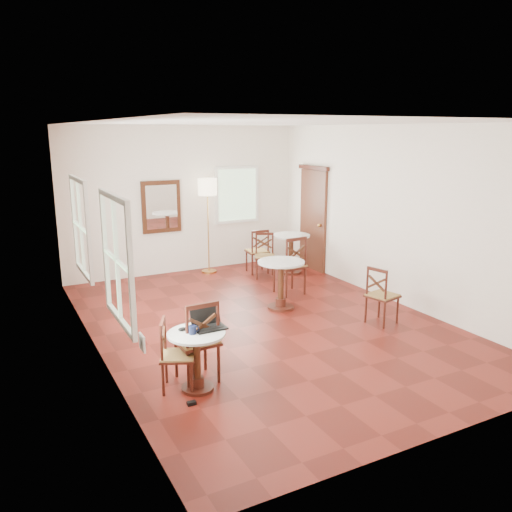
{
  "coord_description": "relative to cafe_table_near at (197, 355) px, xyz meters",
  "views": [
    {
      "loc": [
        -3.64,
        -6.65,
        2.89
      ],
      "look_at": [
        0.0,
        0.3,
        1.0
      ],
      "focal_mm": 36.52,
      "sensor_mm": 36.0,
      "label": 1
    }
  ],
  "objects": [
    {
      "name": "ground",
      "position": [
        1.7,
        1.51,
        -0.43
      ],
      "size": [
        7.0,
        7.0,
        0.0
      ],
      "primitive_type": "plane",
      "color": "maroon",
      "rests_on": "ground"
    },
    {
      "name": "room_shell",
      "position": [
        1.64,
        1.78,
        1.46
      ],
      "size": [
        5.02,
        7.02,
        3.01
      ],
      "color": "white",
      "rests_on": "ground"
    },
    {
      "name": "cafe_table_near",
      "position": [
        0.0,
        0.0,
        0.0
      ],
      "size": [
        0.66,
        0.66,
        0.69
      ],
      "color": "#431A10",
      "rests_on": "ground"
    },
    {
      "name": "cafe_table_mid",
      "position": [
        2.26,
        1.98,
        0.07
      ],
      "size": [
        0.77,
        0.77,
        0.81
      ],
      "color": "#431A10",
      "rests_on": "ground"
    },
    {
      "name": "cafe_table_back",
      "position": [
        3.57,
        3.81,
        0.07
      ],
      "size": [
        0.77,
        0.77,
        0.81
      ],
      "color": "#431A10",
      "rests_on": "ground"
    },
    {
      "name": "chair_near_a",
      "position": [
        0.09,
        0.2,
        0.07
      ],
      "size": [
        0.48,
        0.48,
        1.01
      ],
      "rotation": [
        0.0,
        0.0,
        3.18
      ],
      "color": "#431A10",
      "rests_on": "ground"
    },
    {
      "name": "chair_near_b",
      "position": [
        -0.21,
        0.12,
        -0.01
      ],
      "size": [
        0.51,
        0.51,
        0.84
      ],
      "rotation": [
        0.0,
        0.0,
        1.14
      ],
      "color": "#431A10",
      "rests_on": "ground"
    },
    {
      "name": "chair_mid_a",
      "position": [
        2.82,
        2.6,
        0.1
      ],
      "size": [
        0.52,
        0.52,
        1.07
      ],
      "rotation": [
        0.0,
        0.0,
        3.19
      ],
      "color": "#431A10",
      "rests_on": "ground"
    },
    {
      "name": "chair_mid_b",
      "position": [
        3.27,
        0.67,
        0.02
      ],
      "size": [
        0.5,
        0.5,
        0.9
      ],
      "rotation": [
        0.0,
        0.0,
        1.8
      ],
      "color": "#431A10",
      "rests_on": "ground"
    },
    {
      "name": "chair_back_a",
      "position": [
        2.97,
        4.16,
        0.03
      ],
      "size": [
        0.48,
        0.48,
        0.93
      ],
      "rotation": [
        0.0,
        0.0,
        3.02
      ],
      "color": "#431A10",
      "rests_on": "ground"
    },
    {
      "name": "chair_back_b",
      "position": [
        2.94,
        3.79,
        0.01
      ],
      "size": [
        0.55,
        0.55,
        0.89
      ],
      "rotation": [
        0.0,
        0.0,
        -0.45
      ],
      "color": "#431A10",
      "rests_on": "ground"
    },
    {
      "name": "floor_lamp",
      "position": [
        2.08,
        4.66,
        1.23
      ],
      "size": [
        0.38,
        0.38,
        1.96
      ],
      "color": "#BF8C3F",
      "rests_on": "ground"
    },
    {
      "name": "laptop",
      "position": [
        0.18,
        0.1,
        0.33
      ],
      "size": [
        0.36,
        0.31,
        0.26
      ],
      "rotation": [
        0.0,
        0.0,
        0.01
      ],
      "color": "black",
      "rests_on": "cafe_table_near"
    },
    {
      "name": "mouse",
      "position": [
        -0.12,
        0.13,
        0.28
      ],
      "size": [
        0.11,
        0.08,
        0.04
      ],
      "primitive_type": "ellipsoid",
      "rotation": [
        0.0,
        0.0,
        0.19
      ],
      "color": "black",
      "rests_on": "cafe_table_near"
    },
    {
      "name": "navy_mug",
      "position": [
        -0.05,
        -0.02,
        0.31
      ],
      "size": [
        0.12,
        0.08,
        0.1
      ],
      "color": "#0F1635",
      "rests_on": "cafe_table_near"
    },
    {
      "name": "water_glass",
      "position": [
        0.06,
        0.07,
        0.31
      ],
      "size": [
        0.05,
        0.05,
        0.09
      ],
      "primitive_type": "cylinder",
      "color": "white",
      "rests_on": "cafe_table_near"
    },
    {
      "name": "power_adapter",
      "position": [
        -0.19,
        -0.3,
        -0.41
      ],
      "size": [
        0.1,
        0.06,
        0.04
      ],
      "primitive_type": "cube",
      "color": "black",
      "rests_on": "ground"
    }
  ]
}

